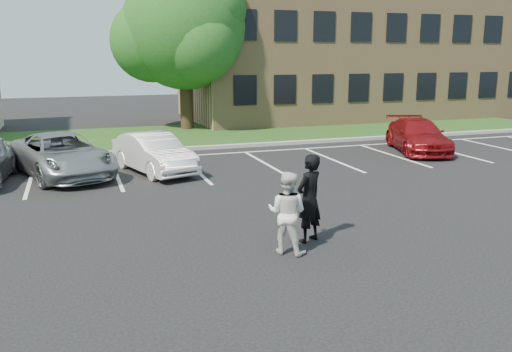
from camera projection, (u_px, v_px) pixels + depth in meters
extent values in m
plane|color=black|center=(270.00, 238.00, 12.45)|extent=(90.00, 90.00, 0.00)
cube|color=gray|center=(175.00, 149.00, 23.52)|extent=(40.00, 0.30, 0.15)
cube|color=#224413|center=(160.00, 137.00, 27.22)|extent=(44.00, 8.00, 0.08)
cube|color=silver|center=(30.00, 180.00, 18.08)|extent=(0.12, 5.20, 0.01)
cube|color=silver|center=(116.00, 174.00, 18.96)|extent=(0.12, 5.20, 0.01)
cube|color=silver|center=(195.00, 169.00, 19.84)|extent=(0.12, 5.20, 0.01)
cube|color=silver|center=(267.00, 164.00, 20.71)|extent=(0.12, 5.20, 0.01)
cube|color=silver|center=(332.00, 160.00, 21.59)|extent=(0.12, 5.20, 0.01)
cube|color=silver|center=(393.00, 155.00, 22.47)|extent=(0.12, 5.20, 0.01)
cube|color=silver|center=(450.00, 152.00, 23.34)|extent=(0.12, 5.20, 0.01)
cube|color=silver|center=(502.00, 148.00, 24.22)|extent=(0.12, 5.20, 0.01)
cube|color=silver|center=(214.00, 154.00, 22.77)|extent=(34.00, 0.12, 0.01)
cube|color=#A38456|center=(353.00, 55.00, 36.26)|extent=(22.00, 10.00, 8.00)
cube|color=black|center=(245.00, 90.00, 29.14)|extent=(1.30, 0.06, 1.60)
cube|color=black|center=(245.00, 25.00, 28.38)|extent=(1.30, 0.06, 1.60)
cube|color=black|center=(285.00, 89.00, 29.86)|extent=(1.30, 0.06, 1.60)
cube|color=black|center=(286.00, 26.00, 29.10)|extent=(1.30, 0.06, 1.60)
cube|color=black|center=(323.00, 89.00, 30.58)|extent=(1.30, 0.06, 1.60)
cube|color=black|center=(324.00, 26.00, 29.82)|extent=(1.30, 0.06, 1.60)
cube|color=black|center=(359.00, 88.00, 31.30)|extent=(1.30, 0.06, 1.60)
cube|color=black|center=(361.00, 27.00, 30.54)|extent=(1.30, 0.06, 1.60)
cube|color=black|center=(393.00, 87.00, 32.02)|extent=(1.30, 0.06, 1.60)
cube|color=black|center=(397.00, 27.00, 31.26)|extent=(1.30, 0.06, 1.60)
cube|color=black|center=(426.00, 86.00, 32.74)|extent=(1.30, 0.06, 1.60)
cube|color=black|center=(430.00, 28.00, 31.98)|extent=(1.30, 0.06, 1.60)
cube|color=black|center=(458.00, 85.00, 33.46)|extent=(1.30, 0.06, 1.60)
cube|color=black|center=(462.00, 29.00, 32.70)|extent=(1.30, 0.06, 1.60)
cube|color=black|center=(488.00, 85.00, 34.18)|extent=(1.30, 0.06, 1.60)
cube|color=black|center=(493.00, 29.00, 33.43)|extent=(1.30, 0.06, 1.60)
cylinder|color=black|center=(187.00, 101.00, 29.68)|extent=(0.70, 0.70, 3.20)
sphere|color=#1B551D|center=(184.00, 27.00, 28.82)|extent=(6.60, 6.60, 6.60)
sphere|color=#1B551D|center=(211.00, 38.00, 30.08)|extent=(4.60, 4.60, 4.60)
sphere|color=#1B551D|center=(152.00, 41.00, 28.81)|extent=(4.40, 4.40, 4.40)
sphere|color=#1B551D|center=(199.00, 44.00, 27.76)|extent=(4.00, 4.00, 4.00)
sphere|color=#1B551D|center=(168.00, 23.00, 30.04)|extent=(4.20, 4.20, 4.20)
sphere|color=#1B551D|center=(210.00, 9.00, 28.16)|extent=(3.80, 3.80, 3.80)
imported|color=black|center=(309.00, 198.00, 12.04)|extent=(0.87, 0.76, 2.00)
imported|color=silver|center=(287.00, 213.00, 11.36)|extent=(1.09, 1.07, 1.77)
imported|color=#989BA0|center=(62.00, 155.00, 18.61)|extent=(3.95, 5.79, 1.47)
imported|color=silver|center=(154.00, 153.00, 19.17)|extent=(2.67, 4.46, 1.39)
imported|color=maroon|center=(418.00, 136.00, 23.28)|extent=(3.30, 5.09, 1.37)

